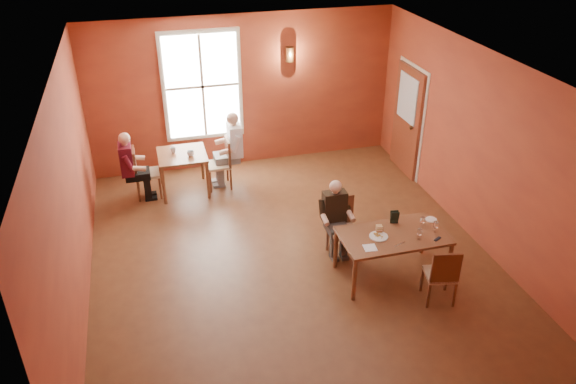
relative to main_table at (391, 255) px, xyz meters
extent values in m
cube|color=brown|center=(-1.28, 0.81, -0.36)|extent=(6.00, 7.00, 0.01)
cube|color=brown|center=(-1.28, 4.31, 1.14)|extent=(6.00, 0.04, 3.00)
cube|color=brown|center=(-1.28, -2.69, 1.14)|extent=(6.00, 0.04, 3.00)
cube|color=brown|center=(-4.28, 0.81, 1.14)|extent=(0.04, 7.00, 3.00)
cube|color=brown|center=(1.72, 0.81, 1.14)|extent=(0.04, 7.00, 3.00)
cube|color=white|center=(-1.28, 0.81, 2.64)|extent=(6.00, 7.00, 0.04)
cube|color=white|center=(-2.08, 4.26, 1.34)|extent=(1.36, 0.10, 1.96)
cube|color=maroon|center=(1.66, 3.11, 0.69)|extent=(0.12, 1.04, 2.10)
cylinder|color=brown|center=(-0.38, 4.21, 1.84)|extent=(0.16, 0.16, 0.28)
cylinder|color=silver|center=(-0.23, 0.00, 0.37)|extent=(0.32, 0.32, 0.03)
cube|color=tan|center=(-0.18, 0.10, 0.41)|extent=(0.10, 0.09, 0.10)
cube|color=black|center=(0.14, 0.29, 0.46)|extent=(0.13, 0.08, 0.20)
cube|color=white|center=(-0.02, -0.25, 0.36)|extent=(0.19, 0.08, 0.00)
cube|color=white|center=(-0.45, -0.22, 0.36)|extent=(0.19, 0.19, 0.01)
cylinder|color=silver|center=(0.70, 0.21, 0.36)|extent=(0.17, 0.17, 0.01)
cube|color=black|center=(0.55, -0.27, 0.36)|extent=(0.13, 0.10, 0.02)
imported|color=silver|center=(-2.50, 3.23, 0.46)|extent=(0.13, 0.13, 0.10)
imported|color=silver|center=(-2.79, 3.45, 0.46)|extent=(0.14, 0.14, 0.10)
camera|label=1|loc=(-3.19, -6.04, 4.80)|focal=35.00mm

